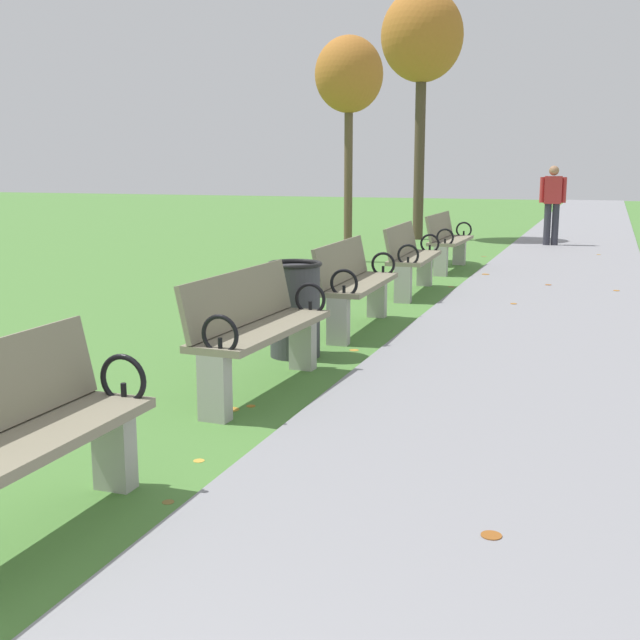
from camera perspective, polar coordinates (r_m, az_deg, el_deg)
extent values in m
cube|color=gray|center=(18.15, 17.50, 5.17)|extent=(2.50, 44.00, 0.02)
cube|color=gray|center=(3.76, -20.75, -8.41)|extent=(0.44, 1.60, 0.05)
cube|color=#A8A59E|center=(4.39, -14.28, -8.68)|extent=(0.20, 0.12, 0.45)
torus|color=black|center=(4.27, -13.69, -4.09)|extent=(0.27, 0.03, 0.27)
cylinder|color=black|center=(4.29, -13.64, -5.12)|extent=(0.03, 0.03, 0.12)
cube|color=gray|center=(5.97, -4.02, -0.68)|extent=(0.50, 1.62, 0.05)
cube|color=gray|center=(6.01, -5.68, 1.56)|extent=(0.19, 1.60, 0.40)
cube|color=#A8A59E|center=(5.39, -7.42, -4.75)|extent=(0.20, 0.13, 0.45)
cube|color=#A8A59E|center=(6.68, -1.22, -1.59)|extent=(0.20, 0.13, 0.45)
torus|color=black|center=(5.26, -7.06, -1.04)|extent=(0.27, 0.04, 0.27)
cylinder|color=black|center=(5.28, -7.04, -1.89)|extent=(0.03, 0.03, 0.12)
torus|color=black|center=(6.61, -0.69, 1.49)|extent=(0.27, 0.04, 0.27)
cylinder|color=black|center=(6.62, -0.69, 0.81)|extent=(0.03, 0.03, 0.12)
cube|color=gray|center=(8.24, 2.79, 2.55)|extent=(0.48, 1.61, 0.05)
cube|color=gray|center=(8.26, 1.53, 4.16)|extent=(0.16, 1.60, 0.40)
cube|color=#A8A59E|center=(7.58, 1.29, -0.09)|extent=(0.20, 0.12, 0.45)
cube|color=#A8A59E|center=(8.98, 4.03, 1.62)|extent=(0.20, 0.12, 0.45)
torus|color=black|center=(7.48, 1.70, 2.60)|extent=(0.27, 0.04, 0.27)
cylinder|color=black|center=(7.49, 1.70, 1.99)|extent=(0.03, 0.03, 0.12)
torus|color=black|center=(8.94, 4.47, 3.93)|extent=(0.27, 0.04, 0.27)
cylinder|color=black|center=(8.95, 4.46, 3.43)|extent=(0.03, 0.03, 0.12)
cube|color=gray|center=(10.63, 6.70, 4.38)|extent=(0.50, 1.62, 0.05)
cube|color=gray|center=(10.65, 5.72, 5.63)|extent=(0.18, 1.60, 0.40)
cube|color=#A8A59E|center=(9.94, 5.86, 2.50)|extent=(0.20, 0.13, 0.45)
cube|color=#A8A59E|center=(11.38, 7.38, 3.53)|extent=(0.20, 0.13, 0.45)
torus|color=black|center=(9.87, 6.22, 4.56)|extent=(0.27, 0.04, 0.27)
cylinder|color=black|center=(9.88, 6.22, 4.10)|extent=(0.03, 0.03, 0.12)
torus|color=black|center=(11.35, 7.74, 5.35)|extent=(0.27, 0.04, 0.27)
cylinder|color=black|center=(11.36, 7.73, 4.95)|extent=(0.03, 0.03, 0.12)
cube|color=gray|center=(13.11, 9.21, 5.54)|extent=(0.46, 1.61, 0.05)
cube|color=gray|center=(13.13, 8.42, 6.56)|extent=(0.15, 1.60, 0.40)
cube|color=#A8A59E|center=(12.41, 8.50, 4.11)|extent=(0.20, 0.12, 0.45)
cube|color=#A8A59E|center=(13.85, 9.78, 4.77)|extent=(0.20, 0.12, 0.45)
torus|color=black|center=(12.34, 8.80, 5.77)|extent=(0.27, 0.03, 0.27)
cylinder|color=black|center=(12.35, 8.79, 5.40)|extent=(0.03, 0.03, 0.12)
torus|color=black|center=(13.83, 10.09, 6.27)|extent=(0.27, 0.03, 0.27)
cylinder|color=black|center=(13.84, 10.08, 5.94)|extent=(0.03, 0.03, 0.12)
cylinder|color=brown|center=(14.08, 2.00, 9.70)|extent=(0.14, 0.14, 2.75)
ellipsoid|color=#B26B28|center=(14.15, 2.05, 16.90)|extent=(1.15, 1.15, 1.26)
cylinder|color=#4C3D2D|center=(18.45, 7.01, 11.51)|extent=(0.23, 0.23, 3.77)
ellipsoid|color=#B26B28|center=(18.65, 7.20, 19.24)|extent=(1.78, 1.78, 1.96)
cylinder|color=#2D2D38|center=(17.51, 16.23, 6.48)|extent=(0.14, 0.14, 0.85)
cylinder|color=#2D2D38|center=(17.50, 15.70, 6.50)|extent=(0.14, 0.14, 0.85)
cube|color=#B22D2D|center=(17.47, 16.09, 8.79)|extent=(0.36, 0.26, 0.56)
sphere|color=#9E7051|center=(17.46, 16.15, 10.07)|extent=(0.20, 0.20, 0.20)
cylinder|color=#B22D2D|center=(17.48, 16.81, 8.75)|extent=(0.09, 0.09, 0.52)
cylinder|color=#B22D2D|center=(17.46, 15.36, 8.83)|extent=(0.09, 0.09, 0.52)
cylinder|color=#38383D|center=(7.11, -1.77, 0.61)|extent=(0.44, 0.44, 0.80)
torus|color=black|center=(7.05, -1.79, 3.97)|extent=(0.48, 0.48, 0.04)
cylinder|color=brown|center=(11.36, 9.22, 2.33)|extent=(0.13, 0.13, 0.00)
cylinder|color=#BC842D|center=(15.91, 19.02, 4.38)|extent=(0.08, 0.08, 0.00)
cylinder|color=#AD6B23|center=(12.60, 11.57, 3.18)|extent=(0.14, 0.14, 0.00)
cylinder|color=#93511E|center=(8.39, -7.05, -0.63)|extent=(0.09, 0.09, 0.00)
cylinder|color=gold|center=(4.76, -8.52, -9.75)|extent=(0.07, 0.07, 0.00)
cylinder|color=brown|center=(15.22, 11.46, 4.41)|extent=(0.13, 0.13, 0.00)
cylinder|color=#93511E|center=(3.86, 11.97, -14.60)|extent=(0.13, 0.13, 0.00)
cylinder|color=#BC842D|center=(13.50, 7.03, 3.74)|extent=(0.12, 0.12, 0.00)
cylinder|color=#BC842D|center=(7.40, 2.42, -2.12)|extent=(0.12, 0.12, 0.00)
cylinder|color=#93511E|center=(11.69, 15.77, 2.40)|extent=(0.12, 0.12, 0.00)
cylinder|color=#AD6B23|center=(14.72, 7.92, 4.31)|extent=(0.08, 0.08, 0.00)
cylinder|color=#AD6B23|center=(10.00, 13.47, 1.13)|extent=(0.11, 0.11, 0.00)
cylinder|color=#AD6B23|center=(5.74, -4.88, -6.04)|extent=(0.08, 0.08, 0.00)
cylinder|color=#BC842D|center=(5.67, -6.27, -6.26)|extent=(0.16, 0.16, 0.00)
cylinder|color=#AD6B23|center=(11.44, 20.14, 1.96)|extent=(0.09, 0.09, 0.00)
cylinder|color=brown|center=(4.24, -10.64, -12.46)|extent=(0.08, 0.08, 0.00)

